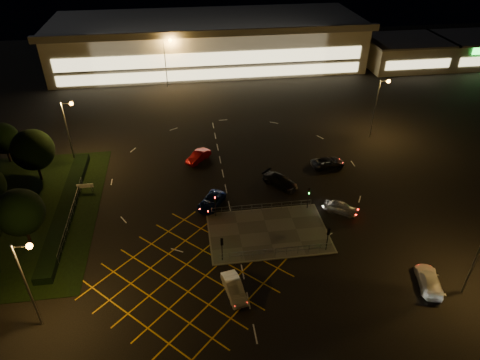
{
  "coord_description": "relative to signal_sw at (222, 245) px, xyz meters",
  "views": [
    {
      "loc": [
        -6.96,
        -40.8,
        34.02
      ],
      "look_at": [
        -0.16,
        6.94,
        2.0
      ],
      "focal_mm": 32.0,
      "sensor_mm": 36.0,
      "label": 1
    }
  ],
  "objects": [
    {
      "name": "car_east_grey",
      "position": [
        17.85,
        17.69,
        -1.66
      ],
      "size": [
        5.27,
        2.79,
        1.41
      ],
      "primitive_type": "imported",
      "rotation": [
        0.0,
        0.0,
        1.66
      ],
      "color": "black",
      "rests_on": "ground"
    },
    {
      "name": "grass_verge",
      "position": [
        -24.0,
        11.99,
        -2.33
      ],
      "size": [
        18.0,
        30.0,
        0.08
      ],
      "primitive_type": "cube",
      "color": "black",
      "rests_on": "ground"
    },
    {
      "name": "tree_c",
      "position": [
        -24.0,
        19.99,
        2.59
      ],
      "size": [
        5.76,
        5.76,
        7.84
      ],
      "color": "black",
      "rests_on": "ground"
    },
    {
      "name": "pedestrian_island",
      "position": [
        6.0,
        3.99,
        -2.31
      ],
      "size": [
        14.0,
        9.0,
        0.12
      ],
      "primitive_type": "cube",
      "color": "#4C4944",
      "rests_on": "ground"
    },
    {
      "name": "retail_unit_b",
      "position": [
        66.0,
        59.95,
        0.85
      ],
      "size": [
        14.8,
        14.8,
        6.35
      ],
      "color": "beige",
      "rests_on": "ground"
    },
    {
      "name": "streetlight_far_right",
      "position": [
        34.44,
        55.99,
        4.2
      ],
      "size": [
        1.78,
        0.56,
        10.03
      ],
      "color": "slate",
      "rests_on": "ground"
    },
    {
      "name": "car_circ_red",
      "position": [
        -1.33,
        22.19,
        -1.61
      ],
      "size": [
        4.28,
        4.48,
        1.51
      ],
      "primitive_type": "imported",
      "rotation": [
        0.0,
        0.0,
        5.54
      ],
      "color": "maroon",
      "rests_on": "ground"
    },
    {
      "name": "streetlight_far_left",
      "position": [
        -5.56,
        53.99,
        4.2
      ],
      "size": [
        1.78,
        0.56,
        10.03
      ],
      "color": "slate",
      "rests_on": "ground"
    },
    {
      "name": "signal_nw",
      "position": [
        0.0,
        7.99,
        0.0
      ],
      "size": [
        0.28,
        0.3,
        3.15
      ],
      "color": "black",
      "rests_on": "pedestrian_island"
    },
    {
      "name": "car_queue_white",
      "position": [
        0.7,
        -4.85,
        -1.62
      ],
      "size": [
        2.42,
        4.77,
        1.5
      ],
      "primitive_type": "imported",
      "rotation": [
        0.0,
        0.0,
        0.19
      ],
      "color": "#B9B9B9",
      "rests_on": "ground"
    },
    {
      "name": "streetlight_sw",
      "position": [
        -17.56,
        -6.01,
        4.2
      ],
      "size": [
        1.78,
        0.56,
        10.03
      ],
      "color": "slate",
      "rests_on": "ground"
    },
    {
      "name": "streetlight_nw",
      "position": [
        -19.56,
        23.99,
        4.2
      ],
      "size": [
        1.78,
        0.56,
        10.03
      ],
      "color": "slate",
      "rests_on": "ground"
    },
    {
      "name": "supermarket",
      "position": [
        4.0,
        67.95,
        2.95
      ],
      "size": [
        72.0,
        26.5,
        10.5
      ],
      "color": "beige",
      "rests_on": "ground"
    },
    {
      "name": "car_far_dkgrey",
      "position": [
        9.64,
        13.75,
        -1.6
      ],
      "size": [
        5.09,
        5.44,
        1.54
      ],
      "primitive_type": "imported",
      "rotation": [
        0.0,
        0.0,
        0.71
      ],
      "color": "black",
      "rests_on": "ground"
    },
    {
      "name": "car_left_blue",
      "position": [
        -0.33,
        10.42,
        -1.68
      ],
      "size": [
        4.55,
        5.44,
        1.38
      ],
      "primitive_type": "imported",
      "rotation": [
        0.0,
        0.0,
        5.73
      ],
      "color": "#0C1A48",
      "rests_on": "ground"
    },
    {
      "name": "hedge",
      "position": [
        -19.0,
        11.99,
        -1.87
      ],
      "size": [
        2.0,
        26.0,
        1.0
      ],
      "primitive_type": "cube",
      "color": "black",
      "rests_on": "ground"
    },
    {
      "name": "signal_sw",
      "position": [
        0.0,
        0.0,
        0.0
      ],
      "size": [
        0.28,
        0.3,
        3.15
      ],
      "rotation": [
        0.0,
        0.0,
        3.14
      ],
      "color": "black",
      "rests_on": "pedestrian_island"
    },
    {
      "name": "signal_ne",
      "position": [
        12.0,
        7.99,
        0.0
      ],
      "size": [
        0.28,
        0.3,
        3.15
      ],
      "color": "black",
      "rests_on": "pedestrian_island"
    },
    {
      "name": "streetlight_ne",
      "position": [
        28.44,
        25.99,
        4.2
      ],
      "size": [
        1.78,
        0.56,
        10.03
      ],
      "color": "slate",
      "rests_on": "ground"
    },
    {
      "name": "tree_d",
      "position": [
        -30.0,
        25.99,
        1.65
      ],
      "size": [
        4.68,
        4.68,
        6.37
      ],
      "color": "black",
      "rests_on": "ground"
    },
    {
      "name": "ground",
      "position": [
        4.0,
        5.99,
        -2.37
      ],
      "size": [
        180.0,
        180.0,
        0.0
      ],
      "primitive_type": "plane",
      "color": "black",
      "rests_on": "ground"
    },
    {
      "name": "retail_unit_a",
      "position": [
        50.0,
        59.97,
        0.85
      ],
      "size": [
        18.8,
        14.8,
        6.35
      ],
      "color": "beige",
      "rests_on": "ground"
    },
    {
      "name": "tree_e",
      "position": [
        -22.0,
        5.99,
        2.28
      ],
      "size": [
        5.4,
        5.4,
        7.35
      ],
      "color": "black",
      "rests_on": "ground"
    },
    {
      "name": "car_right_silver",
      "position": [
        16.01,
        6.65,
        -1.63
      ],
      "size": [
        4.6,
        3.85,
        1.48
      ],
      "primitive_type": "imported",
      "rotation": [
        0.0,
        0.0,
        0.99
      ],
      "color": "silver",
      "rests_on": "ground"
    },
    {
      "name": "signal_se",
      "position": [
        12.0,
        0.0,
        0.0
      ],
      "size": [
        0.28,
        0.3,
        3.15
      ],
      "rotation": [
        0.0,
        0.0,
        3.14
      ],
      "color": "black",
      "rests_on": "pedestrian_island"
    },
    {
      "name": "car_approach_white",
      "position": [
        20.94,
        -6.64,
        -1.62
      ],
      "size": [
        3.39,
        5.55,
        1.5
      ],
      "primitive_type": "imported",
      "rotation": [
        0.0,
        0.0,
        2.88
      ],
      "color": "#BCBCBC",
      "rests_on": "ground"
    }
  ]
}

